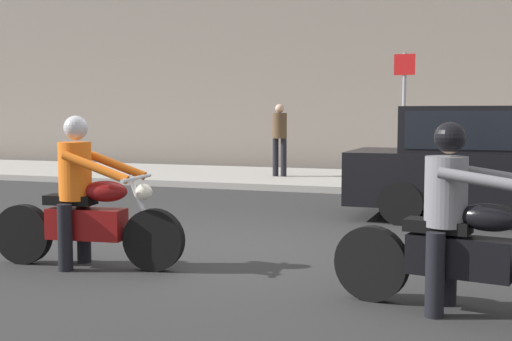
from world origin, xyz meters
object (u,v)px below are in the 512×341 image
motorcycle_with_rider_gray (459,236)px  pedestrian_bystander (280,134)px  parked_sedan_black (499,163)px  street_sign_post (404,105)px  motorcycle_with_rider_orange_stripe (85,206)px

motorcycle_with_rider_gray → pedestrian_bystander: pedestrian_bystander is taller
parked_sedan_black → street_sign_post: 4.46m
motorcycle_with_rider_orange_stripe → pedestrian_bystander: pedestrian_bystander is taller
motorcycle_with_rider_orange_stripe → parked_sedan_black: (4.06, 4.68, 0.24)m
motorcycle_with_rider_orange_stripe → parked_sedan_black: size_ratio=0.47×
parked_sedan_black → motorcycle_with_rider_gray: bearing=-93.4°
motorcycle_with_rider_orange_stripe → parked_sedan_black: 6.20m
street_sign_post → pedestrian_bystander: (-2.95, 0.57, -0.66)m
motorcycle_with_rider_gray → street_sign_post: street_sign_post is taller
street_sign_post → pedestrian_bystander: 3.08m
pedestrian_bystander → parked_sedan_black: bearing=-42.5°
parked_sedan_black → pedestrian_bystander: size_ratio=2.67×
parked_sedan_black → pedestrian_bystander: (-4.88, 4.48, 0.26)m
street_sign_post → motorcycle_with_rider_orange_stripe: bearing=-104.0°
parked_sedan_black → motorcycle_with_rider_orange_stripe: bearing=-131.0°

